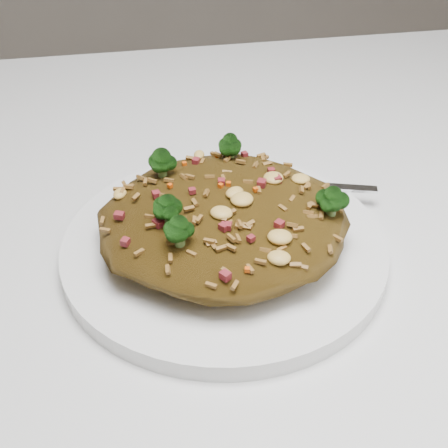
{
  "coord_description": "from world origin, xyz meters",
  "views": [
    {
      "loc": [
        0.05,
        -0.38,
        1.06
      ],
      "look_at": [
        0.11,
        -0.02,
        0.78
      ],
      "focal_mm": 50.0,
      "sensor_mm": 36.0,
      "label": 1
    }
  ],
  "objects_px": {
    "dining_table": "(89,337)",
    "plate": "(224,247)",
    "fried_rice": "(224,211)",
    "fork": "(289,184)"
  },
  "relations": [
    {
      "from": "fork",
      "to": "fried_rice",
      "type": "bearing_deg",
      "value": -120.74
    },
    {
      "from": "plate",
      "to": "fork",
      "type": "xyz_separation_m",
      "value": [
        0.07,
        0.06,
        0.01
      ]
    },
    {
      "from": "dining_table",
      "to": "fried_rice",
      "type": "relative_size",
      "value": 6.56
    },
    {
      "from": "dining_table",
      "to": "fried_rice",
      "type": "bearing_deg",
      "value": -9.26
    },
    {
      "from": "dining_table",
      "to": "plate",
      "type": "xyz_separation_m",
      "value": [
        0.11,
        -0.02,
        0.1
      ]
    },
    {
      "from": "fried_rice",
      "to": "fork",
      "type": "distance_m",
      "value": 0.09
    },
    {
      "from": "plate",
      "to": "fried_rice",
      "type": "xyz_separation_m",
      "value": [
        -0.0,
        0.0,
        0.03
      ]
    },
    {
      "from": "dining_table",
      "to": "plate",
      "type": "distance_m",
      "value": 0.15
    },
    {
      "from": "fried_rice",
      "to": "dining_table",
      "type": "bearing_deg",
      "value": 170.74
    },
    {
      "from": "dining_table",
      "to": "fork",
      "type": "relative_size",
      "value": 7.52
    }
  ]
}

